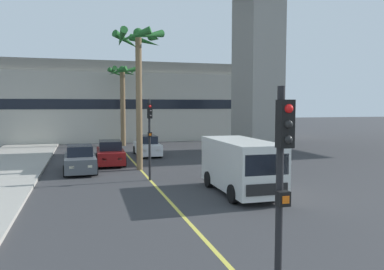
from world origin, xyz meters
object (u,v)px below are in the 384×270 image
object	(u,v)px
delivery_van	(241,165)
palm_tree_near_median	(139,58)
car_queue_third	(147,146)
palm_tree_mid_median	(122,87)
traffic_light_median_far	(150,128)
car_queue_front	(110,154)
traffic_light_median_near	(282,179)
car_queue_second	(80,160)

from	to	relation	value
delivery_van	palm_tree_near_median	size ratio (longest dim) A/B	0.63
car_queue_third	palm_tree_near_median	distance (m)	8.83
car_queue_third	palm_tree_mid_median	world-z (taller)	palm_tree_mid_median
traffic_light_median_far	car_queue_third	bearing A→B (deg)	81.42
delivery_van	palm_tree_mid_median	world-z (taller)	palm_tree_mid_median
car_queue_front	traffic_light_median_near	xyz separation A→B (m)	(1.32, -20.05, 1.99)
traffic_light_median_far	palm_tree_mid_median	world-z (taller)	palm_tree_mid_median
car_queue_front	palm_tree_mid_median	distance (m)	12.69
traffic_light_median_far	palm_tree_mid_median	bearing A→B (deg)	88.55
palm_tree_near_median	car_queue_second	bearing A→B (deg)	177.67
delivery_van	palm_tree_mid_median	bearing A→B (deg)	97.65
traffic_light_median_near	traffic_light_median_far	size ratio (longest dim) A/B	1.00
palm_tree_mid_median	car_queue_front	bearing A→B (deg)	-99.97
car_queue_second	palm_tree_near_median	xyz separation A→B (m)	(3.47, -0.14, 5.97)
traffic_light_median_near	traffic_light_median_far	world-z (taller)	same
delivery_van	traffic_light_median_far	xyz separation A→B (m)	(-3.35, 3.95, 1.43)
car_queue_front	palm_tree_mid_median	xyz separation A→B (m)	(2.02, 11.52, 4.93)
car_queue_second	car_queue_third	world-z (taller)	same
delivery_van	palm_tree_near_median	bearing A→B (deg)	114.36
car_queue_front	traffic_light_median_near	world-z (taller)	traffic_light_median_near
car_queue_third	traffic_light_median_far	distance (m)	10.12
palm_tree_mid_median	car_queue_second	bearing A→B (deg)	-105.67
delivery_van	traffic_light_median_far	world-z (taller)	traffic_light_median_far
car_queue_second	car_queue_front	bearing A→B (deg)	52.65
car_queue_third	palm_tree_mid_median	bearing A→B (deg)	97.53
car_queue_front	traffic_light_median_far	bearing A→B (deg)	-75.54
car_queue_front	traffic_light_median_far	size ratio (longest dim) A/B	0.99
car_queue_third	traffic_light_median_far	size ratio (longest dim) A/B	0.98
car_queue_front	delivery_van	bearing A→B (deg)	-63.96
palm_tree_near_median	traffic_light_median_near	bearing A→B (deg)	-90.77
car_queue_third	car_queue_front	bearing A→B (deg)	-129.70
car_queue_second	traffic_light_median_far	world-z (taller)	traffic_light_median_far
delivery_van	traffic_light_median_near	bearing A→B (deg)	-109.85
car_queue_front	delivery_van	size ratio (longest dim) A/B	0.79
car_queue_third	palm_tree_mid_median	size ratio (longest dim) A/B	0.54
car_queue_third	traffic_light_median_near	distance (m)	23.88
car_queue_front	car_queue_third	size ratio (longest dim) A/B	1.00
delivery_van	car_queue_front	bearing A→B (deg)	116.04
car_queue_second	palm_tree_mid_median	bearing A→B (deg)	74.33
car_queue_front	palm_tree_mid_median	size ratio (longest dim) A/B	0.54
car_queue_third	traffic_light_median_near	bearing A→B (deg)	-94.18
car_queue_second	palm_tree_mid_median	size ratio (longest dim) A/B	0.54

